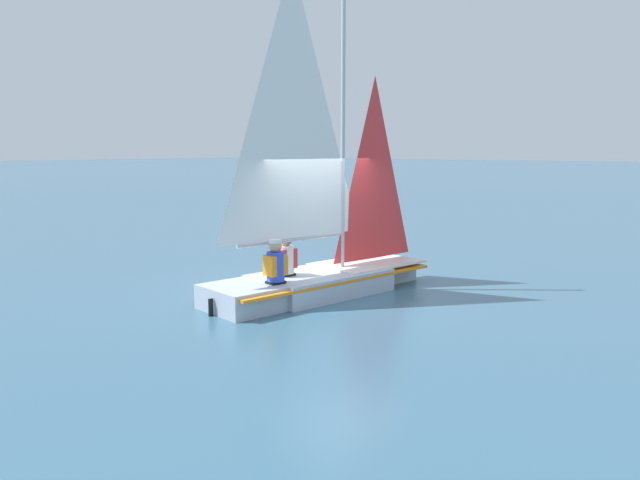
{
  "coord_description": "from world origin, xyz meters",
  "views": [
    {
      "loc": [
        -8.97,
        -6.96,
        2.69
      ],
      "look_at": [
        0.0,
        0.0,
        1.01
      ],
      "focal_mm": 35.0,
      "sensor_mm": 36.0,
      "label": 1
    }
  ],
  "objects": [
    {
      "name": "ground_plane",
      "position": [
        0.0,
        0.0,
        0.0
      ],
      "size": [
        260.0,
        260.0,
        0.0
      ],
      "primitive_type": "plane",
      "color": "#38607A"
    },
    {
      "name": "sailboat_main",
      "position": [
        -0.04,
        0.01,
        0.89
      ],
      "size": [
        4.74,
        2.26,
        5.95
      ],
      "rotation": [
        0.0,
        0.0,
        6.1
      ],
      "color": "#B2BCCC",
      "rests_on": "ground_plane"
    },
    {
      "name": "sailor_helm",
      "position": [
        -0.64,
        0.28,
        0.62
      ],
      "size": [
        0.38,
        0.35,
        1.16
      ],
      "rotation": [
        0.0,
        0.0,
        6.1
      ],
      "color": "black",
      "rests_on": "ground_plane"
    },
    {
      "name": "sailor_crew",
      "position": [
        -1.25,
        -0.02,
        0.63
      ],
      "size": [
        0.38,
        0.35,
        1.16
      ],
      "rotation": [
        0.0,
        0.0,
        6.1
      ],
      "color": "black",
      "rests_on": "ground_plane"
    }
  ]
}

